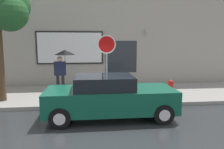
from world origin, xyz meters
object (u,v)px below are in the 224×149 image
at_px(pedestrian_with_umbrella, 63,60).
at_px(parked_car, 109,97).
at_px(fire_hydrant, 171,89).
at_px(stop_sign, 107,54).

bearing_deg(pedestrian_with_umbrella, parked_car, -58.79).
distance_m(fire_hydrant, pedestrian_with_umbrella, 4.94).
xyz_separation_m(parked_car, stop_sign, (0.08, 1.88, 1.32)).
xyz_separation_m(parked_car, pedestrian_with_umbrella, (-1.81, 3.00, 1.02)).
xyz_separation_m(pedestrian_with_umbrella, stop_sign, (1.89, -1.11, 0.31)).
height_order(parked_car, fire_hydrant, parked_car).
bearing_deg(parked_car, pedestrian_with_umbrella, 121.21).
distance_m(pedestrian_with_umbrella, stop_sign, 2.22).
xyz_separation_m(fire_hydrant, pedestrian_with_umbrella, (-4.62, 1.26, 1.20)).
relative_size(fire_hydrant, stop_sign, 0.30).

